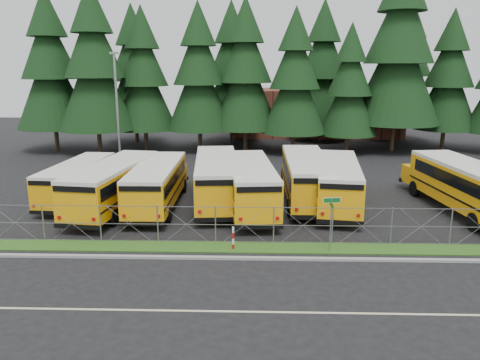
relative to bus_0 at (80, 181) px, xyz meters
The scene contains 30 objects.
ground 15.61m from the bus_0, 26.39° to the right, with size 120.00×120.00×0.00m, color black.
curb 17.21m from the bus_0, 35.70° to the right, with size 50.00×0.25×0.12m, color gray.
grass_verge 16.44m from the bus_0, 31.72° to the right, with size 50.00×1.40×0.06m, color #234C15.
road_lane_line 20.46m from the bus_0, 46.94° to the right, with size 50.00×0.12×0.01m, color beige.
chainlink_fence 16.03m from the bus_0, 29.59° to the right, with size 44.00×0.10×2.00m, color gray, non-canonical shape.
brick_building 38.66m from the bus_0, 58.92° to the left, with size 22.00×10.00×6.00m, color brown.
bus_0 is the anchor object (origin of this frame).
bus_1 3.69m from the bus_0, 32.44° to the right, with size 2.72×11.50×3.02m, color #EBA007, non-canonical shape.
bus_2 5.90m from the bus_0, 14.79° to the right, with size 2.59×10.99×2.88m, color #EBA007, non-canonical shape.
bus_3 9.43m from the bus_0, ahead, with size 2.79×11.83×3.10m, color #EBA007, non-canonical shape.
bus_4 11.80m from the bus_0, ahead, with size 2.72×11.53×3.02m, color #EBA007, non-canonical shape.
bus_5 15.40m from the bus_0, ahead, with size 2.80×11.84×3.11m, color #EBA007, non-canonical shape.
bus_6 17.39m from the bus_0, ahead, with size 2.66×11.27×2.96m, color #EBA007, non-canonical shape.
bus_east 25.08m from the bus_0, ahead, with size 2.84×12.04×3.16m, color #EBA007, non-canonical shape.
street_sign 18.09m from the bus_0, 30.00° to the right, with size 0.84×0.55×2.81m.
striped_bollard 14.04m from the bus_0, 39.02° to the right, with size 0.11×0.11×1.20m, color #B20C0C.
light_standard 10.54m from the bus_0, 89.65° to the left, with size 0.70×0.35×10.14m.
conifer_0 22.68m from the bus_0, 116.53° to the left, with size 7.68×7.68×16.99m, color black, non-canonical shape.
conifer_1 19.59m from the bus_0, 103.90° to the left, with size 7.84×7.84×17.33m, color black, non-canonical shape.
conifer_2 21.24m from the bus_0, 90.04° to the left, with size 6.92×6.92×15.30m, color black, non-canonical shape.
conifer_3 21.68m from the bus_0, 73.03° to the left, with size 7.08×7.08×15.65m, color black, non-canonical shape.
conifer_4 23.84m from the bus_0, 61.33° to the left, with size 7.29×7.29×16.12m, color black, non-canonical shape.
conifer_5 25.09m from the bus_0, 48.71° to the left, with size 6.73×6.73×14.89m, color black, non-canonical shape.
conifer_6 29.03m from the bus_0, 40.50° to the left, with size 6.03×6.03×13.34m, color black, non-canonical shape.
conifer_7 34.68m from the bus_0, 36.62° to the left, with size 9.25×9.25×20.47m, color black, non-canonical shape.
conifer_8 39.80m from the bus_0, 33.17° to the left, with size 6.79×6.79×15.02m, color black, non-canonical shape.
conifer_10 26.28m from the bus_0, 95.19° to the left, with size 7.28×7.28×16.10m, color black, non-canonical shape.
conifer_11 28.07m from the bus_0, 70.17° to the left, with size 7.44×7.44×16.45m, color black, non-canonical shape.
conifer_12 34.38m from the bus_0, 53.34° to the left, with size 7.56×7.56×16.72m, color black, non-canonical shape.
conifer_13 41.44m from the bus_0, 42.51° to the left, with size 7.83×7.83×17.31m, color black, non-canonical shape.
Camera 1 is at (-2.06, -23.82, 8.91)m, focal length 35.00 mm.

